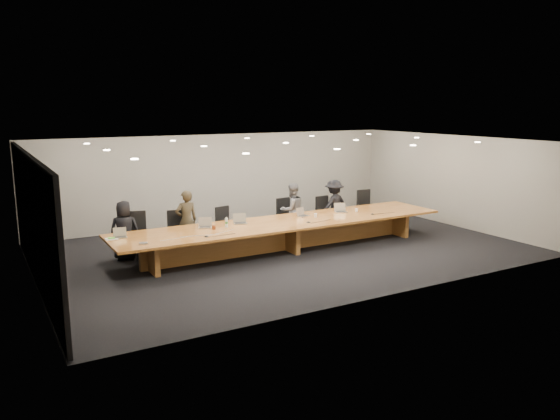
# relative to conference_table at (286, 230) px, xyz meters

# --- Properties ---
(ground) EXTENTS (12.00, 12.00, 0.00)m
(ground) POSITION_rel_conference_table_xyz_m (0.00, 0.00, -0.52)
(ground) COLOR black
(ground) RESTS_ON ground
(back_wall) EXTENTS (12.00, 0.02, 2.80)m
(back_wall) POSITION_rel_conference_table_xyz_m (0.00, 4.00, 0.88)
(back_wall) COLOR #BCB6AB
(back_wall) RESTS_ON ground
(left_wall_panel) EXTENTS (0.08, 7.84, 2.74)m
(left_wall_panel) POSITION_rel_conference_table_xyz_m (-5.94, 0.00, 0.85)
(left_wall_panel) COLOR black
(left_wall_panel) RESTS_ON ground
(conference_table) EXTENTS (9.00, 1.80, 0.75)m
(conference_table) POSITION_rel_conference_table_xyz_m (0.00, 0.00, 0.00)
(conference_table) COLOR brown
(conference_table) RESTS_ON ground
(chair_far_left) EXTENTS (0.72, 0.72, 1.16)m
(chair_far_left) POSITION_rel_conference_table_xyz_m (-3.56, 1.15, 0.06)
(chair_far_left) COLOR black
(chair_far_left) RESTS_ON ground
(chair_left) EXTENTS (0.65, 0.65, 1.06)m
(chair_left) POSITION_rel_conference_table_xyz_m (-2.49, 1.26, 0.01)
(chair_left) COLOR black
(chair_left) RESTS_ON ground
(chair_mid_left) EXTENTS (0.65, 0.65, 1.05)m
(chair_mid_left) POSITION_rel_conference_table_xyz_m (-1.12, 1.19, 0.00)
(chair_mid_left) COLOR black
(chair_mid_left) RESTS_ON ground
(chair_mid_right) EXTENTS (0.62, 0.62, 1.09)m
(chair_mid_right) POSITION_rel_conference_table_xyz_m (0.84, 1.34, 0.03)
(chair_mid_right) COLOR black
(chair_mid_right) RESTS_ON ground
(chair_right) EXTENTS (0.57, 0.57, 1.06)m
(chair_right) POSITION_rel_conference_table_xyz_m (2.10, 1.22, 0.01)
(chair_right) COLOR black
(chair_right) RESTS_ON ground
(chair_far_right) EXTENTS (0.61, 0.61, 1.13)m
(chair_far_right) POSITION_rel_conference_table_xyz_m (3.64, 1.20, 0.05)
(chair_far_right) COLOR black
(chair_far_right) RESTS_ON ground
(person_a) EXTENTS (0.82, 0.67, 1.45)m
(person_a) POSITION_rel_conference_table_xyz_m (-3.85, 1.15, 0.21)
(person_a) COLOR black
(person_a) RESTS_ON ground
(person_b) EXTENTS (0.59, 0.40, 1.57)m
(person_b) POSITION_rel_conference_table_xyz_m (-2.25, 1.22, 0.27)
(person_b) COLOR #30281A
(person_b) RESTS_ON ground
(person_c) EXTENTS (0.77, 0.62, 1.54)m
(person_c) POSITION_rel_conference_table_xyz_m (0.88, 1.16, 0.25)
(person_c) COLOR #5B5B5E
(person_c) RESTS_ON ground
(person_d) EXTENTS (1.07, 0.74, 1.52)m
(person_d) POSITION_rel_conference_table_xyz_m (2.39, 1.24, 0.24)
(person_d) COLOR black
(person_d) RESTS_ON ground
(laptop_a) EXTENTS (0.31, 0.25, 0.23)m
(laptop_a) POSITION_rel_conference_table_xyz_m (-4.14, 0.35, 0.34)
(laptop_a) COLOR #BCAF8F
(laptop_a) RESTS_ON conference_table
(laptop_b) EXTENTS (0.39, 0.34, 0.25)m
(laptop_b) POSITION_rel_conference_table_xyz_m (-2.08, 0.35, 0.36)
(laptop_b) COLOR #C0AE93
(laptop_b) RESTS_ON conference_table
(laptop_c) EXTENTS (0.38, 0.32, 0.26)m
(laptop_c) POSITION_rel_conference_table_xyz_m (-1.13, 0.34, 0.36)
(laptop_c) COLOR tan
(laptop_c) RESTS_ON conference_table
(laptop_d) EXTENTS (0.36, 0.31, 0.24)m
(laptop_d) POSITION_rel_conference_table_xyz_m (0.75, 0.33, 0.35)
(laptop_d) COLOR #B9A48D
(laptop_d) RESTS_ON conference_table
(laptop_e) EXTENTS (0.39, 0.33, 0.26)m
(laptop_e) POSITION_rel_conference_table_xyz_m (1.96, 0.29, 0.36)
(laptop_e) COLOR #BFAE92
(laptop_e) RESTS_ON conference_table
(water_bottle) EXTENTS (0.08, 0.08, 0.23)m
(water_bottle) POSITION_rel_conference_table_xyz_m (-1.60, 0.15, 0.35)
(water_bottle) COLOR silver
(water_bottle) RESTS_ON conference_table
(amber_mug) EXTENTS (0.10, 0.10, 0.10)m
(amber_mug) POSITION_rel_conference_table_xyz_m (-1.97, 0.07, 0.28)
(amber_mug) COLOR brown
(amber_mug) RESTS_ON conference_table
(paper_cup_near) EXTENTS (0.10, 0.10, 0.10)m
(paper_cup_near) POSITION_rel_conference_table_xyz_m (0.97, 0.08, 0.28)
(paper_cup_near) COLOR white
(paper_cup_near) RESTS_ON conference_table
(paper_cup_far) EXTENTS (0.08, 0.08, 0.09)m
(paper_cup_far) POSITION_rel_conference_table_xyz_m (2.37, 0.12, 0.27)
(paper_cup_far) COLOR white
(paper_cup_far) RESTS_ON conference_table
(notepad) EXTENTS (0.29, 0.24, 0.02)m
(notepad) POSITION_rel_conference_table_xyz_m (-4.35, 0.30, 0.24)
(notepad) COLOR white
(notepad) RESTS_ON conference_table
(lime_gadget) EXTENTS (0.17, 0.12, 0.02)m
(lime_gadget) POSITION_rel_conference_table_xyz_m (-4.35, 0.31, 0.26)
(lime_gadget) COLOR #5AAB2D
(lime_gadget) RESTS_ON notepad
(av_box) EXTENTS (0.20, 0.17, 0.03)m
(av_box) POSITION_rel_conference_table_xyz_m (-3.84, -0.45, 0.24)
(av_box) COLOR #ADADB2
(av_box) RESTS_ON conference_table
(mic_left) EXTENTS (0.13, 0.13, 0.03)m
(mic_left) POSITION_rel_conference_table_xyz_m (-2.41, -0.54, 0.24)
(mic_left) COLOR black
(mic_left) RESTS_ON conference_table
(mic_center) EXTENTS (0.15, 0.15, 0.03)m
(mic_center) POSITION_rel_conference_table_xyz_m (0.43, -0.41, 0.24)
(mic_center) COLOR black
(mic_center) RESTS_ON conference_table
(mic_right) EXTENTS (0.13, 0.13, 0.03)m
(mic_right) POSITION_rel_conference_table_xyz_m (2.53, -0.39, 0.24)
(mic_right) COLOR black
(mic_right) RESTS_ON conference_table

